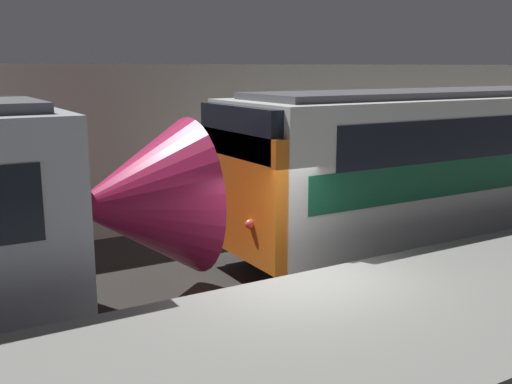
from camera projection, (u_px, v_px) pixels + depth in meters
name	position (u px, v px, depth m)	size (l,w,h in m)	color
ground_plane	(292.00, 344.00, 9.21)	(120.00, 120.00, 0.00)	#282623
platform	(373.00, 359.00, 7.55)	(40.00, 3.66, 1.13)	slate
station_rear_barrier	(132.00, 151.00, 14.89)	(50.00, 0.15, 4.25)	#B2AD9E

